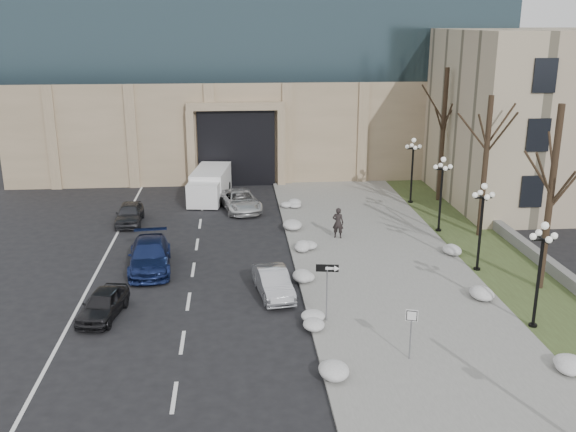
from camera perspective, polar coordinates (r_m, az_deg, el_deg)
name	(u,v)px	position (r m, az deg, el deg)	size (l,w,h in m)	color
ground	(370,422)	(22.16, 7.30, -17.73)	(160.00, 160.00, 0.00)	black
sidewalk	(380,263)	(34.99, 8.18, -4.14)	(9.00, 40.00, 0.12)	gray
curb	(297,265)	(34.27, 0.81, -4.40)	(0.30, 40.00, 0.14)	gray
grass_strip	(497,259)	(36.97, 18.07, -3.68)	(4.00, 40.00, 0.10)	#3B4723
stone_wall	(517,241)	(39.39, 19.70, -2.11)	(0.50, 30.00, 0.70)	slate
car_a	(103,304)	(29.59, -16.12, -7.53)	(1.47, 3.66, 1.25)	black
car_b	(273,283)	(30.60, -1.32, -5.94)	(1.38, 3.95, 1.30)	#B0B2B8
car_c	(150,255)	(34.46, -12.18, -3.45)	(2.13, 5.24, 1.52)	navy
car_d	(240,201)	(44.28, -4.26, 1.37)	(2.26, 4.91, 1.36)	silver
car_e	(130,213)	(42.49, -13.90, 0.22)	(1.59, 3.96, 1.35)	#2F3035
pedestrian	(338,223)	(38.22, 4.47, -0.61)	(0.68, 0.45, 1.86)	black
box_truck	(210,185)	(47.44, -6.97, 2.76)	(3.12, 6.80, 2.08)	white
one_way_sign	(331,275)	(27.33, 3.85, -5.27)	(1.01, 0.33, 2.71)	slate
keep_sign	(411,324)	(24.98, 10.90, -9.39)	(0.45, 0.18, 2.17)	slate
snow_clump_b	(340,375)	(23.90, 4.64, -13.95)	(1.10, 1.60, 0.36)	silver
snow_clump_c	(321,320)	(27.83, 2.97, -9.19)	(1.10, 1.60, 0.36)	silver
snow_clump_d	(309,276)	(32.33, 1.89, -5.32)	(1.10, 1.60, 0.36)	silver
snow_clump_e	(305,248)	(36.12, 1.50, -2.88)	(1.10, 1.60, 0.36)	silver
snow_clump_f	(292,226)	(39.87, 0.35, -0.93)	(1.10, 1.60, 0.36)	silver
snow_clump_g	(290,205)	(44.53, 0.20, 1.00)	(1.10, 1.60, 0.36)	silver
snow_clump_h	(560,365)	(26.48, 23.04, -12.10)	(1.10, 1.60, 0.36)	silver
snow_clump_i	(486,295)	(31.55, 17.16, -6.70)	(1.10, 1.60, 0.36)	silver
snow_clump_j	(455,253)	(36.58, 14.61, -3.18)	(1.10, 1.60, 0.36)	silver
lamppost_a	(541,261)	(28.48, 21.55, -3.73)	(1.18, 1.18, 4.76)	black
lamppost_b	(482,215)	(34.09, 16.85, 0.07)	(1.18, 1.18, 4.76)	black
lamppost_c	(442,184)	(39.97, 13.50, 2.77)	(1.18, 1.18, 4.76)	black
lamppost_d	(413,162)	(46.02, 11.02, 4.77)	(1.18, 1.18, 4.76)	black
tree_near	(553,173)	(32.13, 22.53, 3.57)	(3.20, 3.20, 9.00)	black
tree_mid	(487,147)	(39.30, 17.26, 5.87)	(3.20, 3.20, 8.50)	black
tree_far	(444,116)	(46.61, 13.70, 8.60)	(3.20, 3.20, 9.50)	black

